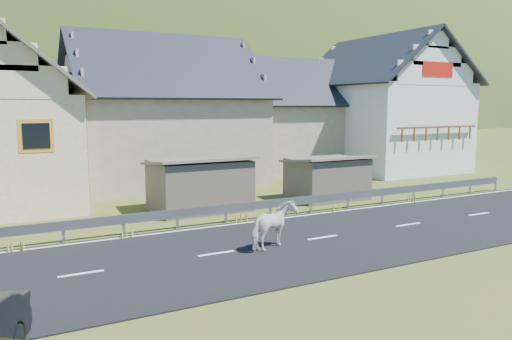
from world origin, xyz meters
TOP-DOWN VIEW (x-y plane):
  - ground at (0.00, 0.00)m, footprint 160.00×160.00m
  - road at (0.00, 0.00)m, footprint 60.00×7.00m
  - lane_markings at (0.00, 0.00)m, footprint 60.00×6.60m
  - guardrail at (-0.00, 3.68)m, footprint 28.10×0.09m
  - shed_left at (-2.00, 6.50)m, footprint 4.30×3.30m
  - shed_right at (4.50, 6.00)m, footprint 3.80×2.90m
  - house_stone_a at (-1.00, 15.00)m, footprint 10.80×9.80m
  - house_stone_b at (9.00, 17.00)m, footprint 9.80×8.80m
  - house_white at (15.00, 14.00)m, footprint 8.80×10.80m
  - mountain at (5.00, 180.00)m, footprint 440.00×280.00m
  - horse at (-2.14, -0.33)m, footprint 1.44×1.93m

SIDE VIEW (x-z plane):
  - mountain at x=5.00m, z-range -150.00..110.00m
  - ground at x=0.00m, z-range 0.00..0.00m
  - road at x=0.00m, z-range 0.00..0.04m
  - lane_markings at x=0.00m, z-range 0.04..0.05m
  - guardrail at x=0.00m, z-range 0.19..0.94m
  - horse at x=-2.14m, z-range 0.04..1.53m
  - shed_right at x=4.50m, z-range -0.10..2.10m
  - shed_left at x=-2.00m, z-range -0.10..2.30m
  - house_stone_b at x=9.00m, z-range 0.19..8.29m
  - house_stone_a at x=-1.00m, z-range 0.18..9.08m
  - house_white at x=15.00m, z-range 0.21..9.91m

